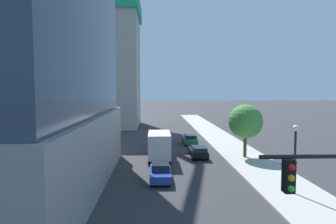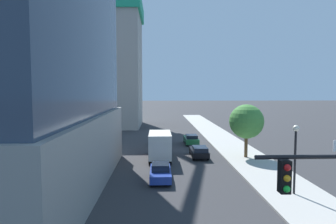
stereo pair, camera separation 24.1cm
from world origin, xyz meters
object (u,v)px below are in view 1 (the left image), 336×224
object	(u,v)px
car_white	(158,140)
car_black	(198,151)
street_lamp	(295,148)
car_green	(190,139)
street_tree	(245,122)
car_blue	(160,172)
construction_building	(102,58)
box_truck	(159,144)

from	to	relation	value
car_white	car_black	bearing A→B (deg)	-59.70
street_lamp	car_green	world-z (taller)	street_lamp
street_tree	car_black	size ratio (longest dim) A/B	1.30
street_lamp	car_black	bearing A→B (deg)	112.85
car_white	car_green	size ratio (longest dim) A/B	0.94
street_tree	car_white	world-z (taller)	street_tree
car_green	car_blue	bearing A→B (deg)	-105.18
construction_building	car_black	xyz separation A→B (m)	(15.81, -29.26, -13.44)
car_black	box_truck	xyz separation A→B (m)	(-4.42, -0.99, 1.06)
construction_building	car_green	world-z (taller)	construction_building
car_blue	car_black	world-z (taller)	car_blue
car_blue	car_green	size ratio (longest dim) A/B	0.97
street_lamp	car_blue	distance (m)	10.73
car_blue	car_white	bearing A→B (deg)	90.00
car_black	car_green	xyz separation A→B (m)	(0.00, 8.00, 0.01)
street_lamp	street_tree	world-z (taller)	street_tree
car_blue	car_black	size ratio (longest dim) A/B	0.93
car_white	car_black	xyz separation A→B (m)	(4.42, -7.56, -0.03)
street_tree	car_green	xyz separation A→B (m)	(-5.14, 8.64, -3.40)
street_lamp	box_truck	size ratio (longest dim) A/B	0.72
car_blue	car_green	xyz separation A→B (m)	(4.42, 16.29, 0.01)
construction_building	car_green	bearing A→B (deg)	-53.37
car_black	car_white	bearing A→B (deg)	120.30
car_blue	car_green	bearing A→B (deg)	74.82
construction_building	street_tree	size ratio (longest dim) A/B	6.10
construction_building	car_blue	size ratio (longest dim) A/B	8.52
street_tree	car_black	world-z (taller)	street_tree
construction_building	street_lamp	bearing A→B (deg)	-63.20
box_truck	car_black	bearing A→B (deg)	12.60
box_truck	car_white	bearing A→B (deg)	90.00
construction_building	box_truck	xyz separation A→B (m)	(11.39, -30.25, -12.38)
car_white	car_black	size ratio (longest dim) A/B	0.90
construction_building	car_black	bearing A→B (deg)	-61.62
construction_building	street_lamp	distance (m)	47.71
street_lamp	street_tree	distance (m)	11.62
car_green	street_lamp	bearing A→B (deg)	-75.71
car_blue	car_black	distance (m)	9.39
construction_building	street_tree	world-z (taller)	construction_building
street_lamp	street_tree	xyz separation A→B (m)	(-0.02, 11.61, 0.64)
street_tree	car_blue	distance (m)	12.71
car_blue	car_green	distance (m)	16.88
car_white	car_green	world-z (taller)	car_white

